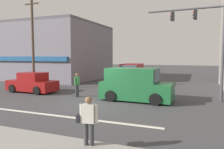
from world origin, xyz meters
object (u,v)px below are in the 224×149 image
object	(u,v)px
van_waiting_far	(132,75)
sedan_crossing_center	(32,83)
traffic_light_mast	(207,36)
utility_pole_near_left	(33,43)
pedestrian_mid_crossing	(77,83)
pedestrian_foreground_with_bag	(88,120)
van_crossing_rightbound	(135,85)

from	to	relation	value
van_waiting_far	sedan_crossing_center	distance (m)	9.60
traffic_light_mast	sedan_crossing_center	world-z (taller)	traffic_light_mast
utility_pole_near_left	pedestrian_mid_crossing	size ratio (longest dim) A/B	4.64
van_waiting_far	utility_pole_near_left	bearing A→B (deg)	-140.13
pedestrian_foreground_with_bag	van_crossing_rightbound	bearing A→B (deg)	95.30
van_crossing_rightbound	pedestrian_foreground_with_bag	size ratio (longest dim) A/B	2.79
van_crossing_rightbound	sedan_crossing_center	xyz separation A→B (m)	(-8.58, 0.19, -0.29)
traffic_light_mast	pedestrian_mid_crossing	bearing A→B (deg)	-166.60
utility_pole_near_left	pedestrian_foreground_with_bag	bearing A→B (deg)	-42.18
van_crossing_rightbound	traffic_light_mast	bearing A→B (deg)	22.84
traffic_light_mast	van_crossing_rightbound	world-z (taller)	traffic_light_mast
pedestrian_foreground_with_bag	pedestrian_mid_crossing	xyz separation A→B (m)	(-4.91, 7.56, -0.00)
traffic_light_mast	pedestrian_foreground_with_bag	xyz separation A→B (m)	(-3.48, -9.56, -3.22)
sedan_crossing_center	van_crossing_rightbound	bearing A→B (deg)	-1.28
van_crossing_rightbound	sedan_crossing_center	distance (m)	8.59
van_waiting_far	sedan_crossing_center	bearing A→B (deg)	-129.17
van_crossing_rightbound	pedestrian_foreground_with_bag	distance (m)	7.83
traffic_light_mast	van_waiting_far	world-z (taller)	traffic_light_mast
utility_pole_near_left	traffic_light_mast	world-z (taller)	utility_pole_near_left
traffic_light_mast	van_waiting_far	xyz separation A→B (m)	(-6.72, 5.86, -3.17)
van_waiting_far	pedestrian_mid_crossing	xyz separation A→B (m)	(-1.67, -7.86, -0.06)
van_waiting_far	pedestrian_mid_crossing	bearing A→B (deg)	-101.99
utility_pole_near_left	sedan_crossing_center	size ratio (longest dim) A/B	1.86
traffic_light_mast	sedan_crossing_center	bearing A→B (deg)	-172.96
van_crossing_rightbound	pedestrian_foreground_with_bag	xyz separation A→B (m)	(0.72, -7.79, -0.05)
traffic_light_mast	pedestrian_foreground_with_bag	bearing A→B (deg)	-109.99
utility_pole_near_left	pedestrian_mid_crossing	world-z (taller)	utility_pole_near_left
sedan_crossing_center	pedestrian_mid_crossing	size ratio (longest dim) A/B	2.50
utility_pole_near_left	van_crossing_rightbound	size ratio (longest dim) A/B	1.67
van_waiting_far	pedestrian_mid_crossing	world-z (taller)	van_waiting_far
utility_pole_near_left	traffic_light_mast	distance (m)	13.89
utility_pole_near_left	sedan_crossing_center	world-z (taller)	utility_pole_near_left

